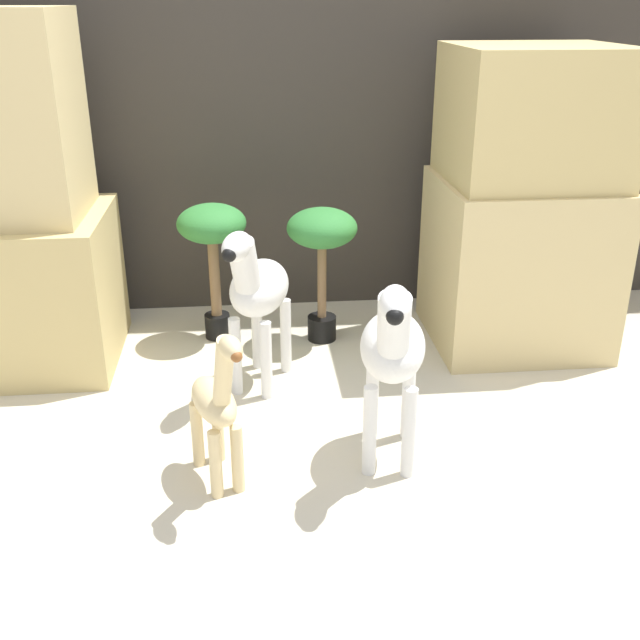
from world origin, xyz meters
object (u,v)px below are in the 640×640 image
object	(u,v)px
giraffe_figurine	(217,405)
potted_palm_back	(212,235)
potted_palm_front	(322,240)
zebra_right	(393,350)
zebra_left	(257,290)

from	to	relation	value
giraffe_figurine	potted_palm_back	distance (m)	1.14
giraffe_figurine	potted_palm_front	world-z (taller)	potted_palm_front
giraffe_figurine	potted_palm_front	bearing A→B (deg)	67.64
zebra_right	potted_palm_back	bearing A→B (deg)	119.59
zebra_left	giraffe_figurine	size ratio (longest dim) A/B	1.18
potted_palm_front	potted_palm_back	world-z (taller)	potted_palm_back
zebra_left	potted_palm_back	size ratio (longest dim) A/B	1.11
potted_palm_front	zebra_right	bearing A→B (deg)	-82.76
zebra_right	zebra_left	bearing A→B (deg)	126.29
potted_palm_front	potted_palm_back	xyz separation A→B (m)	(-0.47, 0.07, 0.02)
zebra_left	potted_palm_front	world-z (taller)	zebra_left
zebra_left	potted_palm_front	xyz separation A→B (m)	(0.29, 0.41, 0.06)
zebra_left	zebra_right	bearing A→B (deg)	-53.71
potted_palm_front	potted_palm_back	size ratio (longest dim) A/B	0.98
zebra_right	giraffe_figurine	size ratio (longest dim) A/B	1.18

